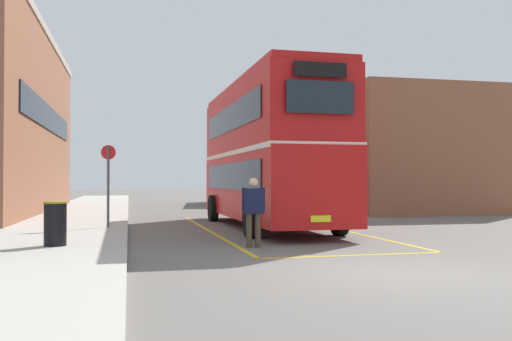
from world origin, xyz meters
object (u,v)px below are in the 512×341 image
Objects in this scene: double_decker_bus at (267,152)px; single_deck_bus at (238,179)px; pedestrian_boarding at (253,208)px; litter_bin at (55,224)px; bus_stop_sign at (108,178)px.

single_deck_bus is at bearing 82.03° from double_decker_bus.
litter_bin is at bearing 178.39° from pedestrian_boarding.
double_decker_bus is at bearing 6.01° from bus_stop_sign.
bus_stop_sign is (-5.09, -0.54, -0.86)m from double_decker_bus.
litter_bin is at bearing -101.43° from bus_stop_sign.
double_decker_bus reaches higher than pedestrian_boarding.
bus_stop_sign is (-7.68, -19.02, 0.01)m from single_deck_bus.
litter_bin is 0.39× the size of bus_stop_sign.
double_decker_bus is at bearing -97.97° from single_deck_bus.
single_deck_bus is at bearing 68.01° from bus_stop_sign.
single_deck_bus is 20.51m from bus_stop_sign.
double_decker_bus is 8.21m from litter_bin.
bus_stop_sign is at bearing 125.61° from pedestrian_boarding.
pedestrian_boarding is at bearing -107.06° from double_decker_bus.
pedestrian_boarding is at bearing -100.06° from single_deck_bus.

